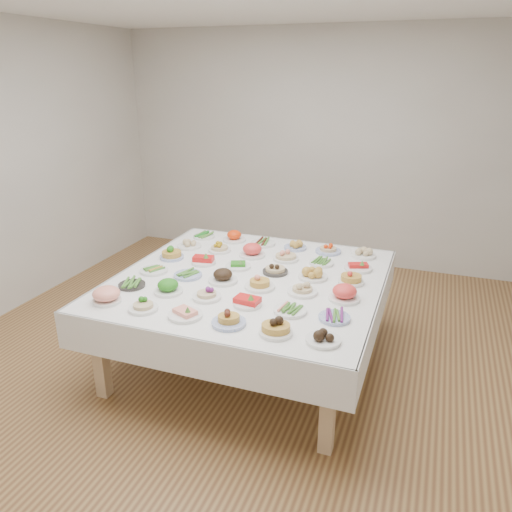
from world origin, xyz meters
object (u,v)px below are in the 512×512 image
(dish_18, at_px, (172,252))
(dish_35, at_px, (363,253))
(dish_0, at_px, (106,294))
(display_table, at_px, (250,285))

(dish_18, distance_m, dish_35, 1.69)
(dish_35, bearing_deg, dish_18, -158.34)
(dish_0, xyz_separation_m, dish_35, (1.57, 1.56, -0.02))
(display_table, xyz_separation_m, dish_0, (-0.79, -0.78, 0.13))
(display_table, bearing_deg, dish_35, 45.34)
(dish_0, distance_m, dish_35, 2.21)
(display_table, distance_m, dish_35, 1.11)
(dish_0, relative_size, dish_18, 0.96)
(display_table, distance_m, dish_0, 1.12)
(dish_0, bearing_deg, display_table, 44.54)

